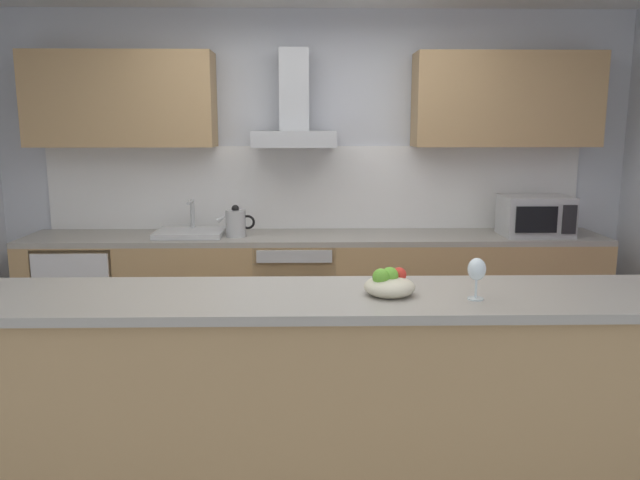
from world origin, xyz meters
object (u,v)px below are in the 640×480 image
at_px(oven, 295,292).
at_px(fruit_bowl, 389,285).
at_px(kettle, 236,223).
at_px(microwave, 535,216).
at_px(refrigerator, 87,298).
at_px(range_hood, 294,116).
at_px(wine_glass, 477,271).
at_px(sink, 190,232).

bearing_deg(oven, fruit_bowl, -77.50).
bearing_deg(kettle, microwave, 0.15).
distance_m(refrigerator, microwave, 3.47).
distance_m(refrigerator, range_hood, 2.10).
height_order(refrigerator, kettle, kettle).
distance_m(oven, fruit_bowl, 2.15).
relative_size(refrigerator, microwave, 1.70).
bearing_deg(wine_glass, oven, 110.88).
height_order(microwave, kettle, microwave).
height_order(refrigerator, wine_glass, wine_glass).
xyz_separation_m(sink, kettle, (0.35, -0.04, 0.08)).
height_order(microwave, range_hood, range_hood).
bearing_deg(kettle, wine_glass, -59.03).
relative_size(kettle, fruit_bowl, 1.31).
height_order(sink, range_hood, range_hood).
xyz_separation_m(refrigerator, fruit_bowl, (2.05, -2.02, 0.62)).
height_order(oven, kettle, kettle).
xyz_separation_m(refrigerator, microwave, (3.41, -0.03, 0.62)).
xyz_separation_m(refrigerator, range_hood, (1.60, 0.13, 1.36)).
height_order(microwave, sink, microwave).
bearing_deg(oven, microwave, -0.88).
distance_m(wine_glass, fruit_bowl, 0.37).
xyz_separation_m(microwave, sink, (-2.60, 0.04, -0.12)).
distance_m(refrigerator, fruit_bowl, 2.94).
bearing_deg(wine_glass, sink, 127.00).
distance_m(microwave, fruit_bowl, 2.42).
bearing_deg(microwave, sink, 179.14).
height_order(range_hood, wine_glass, range_hood).
bearing_deg(sink, range_hood, 8.52).
relative_size(refrigerator, range_hood, 1.18).
bearing_deg(oven, range_hood, 90.00).
relative_size(sink, fruit_bowl, 2.27).
bearing_deg(sink, kettle, -7.25).
bearing_deg(microwave, kettle, -179.85).
bearing_deg(sink, wine_glass, -53.00).
bearing_deg(fruit_bowl, wine_glass, -12.63).
relative_size(oven, range_hood, 1.11).
distance_m(microwave, kettle, 2.25).
bearing_deg(oven, sink, 179.20).
height_order(refrigerator, sink, sink).
distance_m(microwave, wine_glass, 2.31).
relative_size(microwave, kettle, 1.73).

